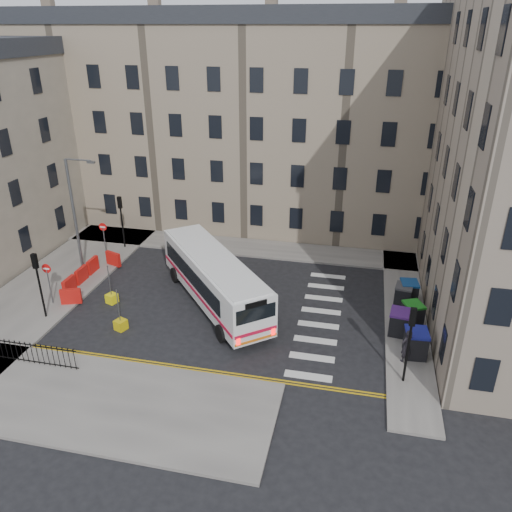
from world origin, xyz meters
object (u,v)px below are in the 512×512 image
at_px(wheelie_bin_c, 413,313).
at_px(pedestrian, 407,346).
at_px(wheelie_bin_a, 416,343).
at_px(bollard_yellow, 112,298).
at_px(wheelie_bin_e, 409,291).
at_px(bollard_chevron, 121,325).
at_px(bus, 214,278).
at_px(wheelie_bin_b, 399,322).
at_px(streetlamp, 74,215).
at_px(wheelie_bin_d, 403,295).

height_order(wheelie_bin_c, pedestrian, pedestrian).
distance_m(wheelie_bin_a, bollard_yellow, 18.36).
relative_size(wheelie_bin_e, bollard_chevron, 2.21).
bearing_deg(bollard_chevron, bollard_yellow, 125.92).
relative_size(bus, wheelie_bin_a, 7.20).
bearing_deg(wheelie_bin_c, bollard_yellow, 160.69).
bearing_deg(bollard_yellow, wheelie_bin_a, -5.49).
bearing_deg(wheelie_bin_b, wheelie_bin_c, 65.46).
bearing_deg(wheelie_bin_c, streetlamp, 151.09).
distance_m(bollard_yellow, bollard_chevron, 3.31).
distance_m(wheelie_bin_d, bollard_chevron, 17.13).
distance_m(pedestrian, bollard_yellow, 17.94).
height_order(wheelie_bin_b, wheelie_bin_d, wheelie_bin_b).
height_order(streetlamp, bollard_chevron, streetlamp).
relative_size(bus, bollard_chevron, 17.51).
relative_size(wheelie_bin_a, bollard_chevron, 2.43).
bearing_deg(streetlamp, bus, -11.30).
xyz_separation_m(wheelie_bin_c, wheelie_bin_e, (-0.09, 2.61, 0.03)).
bearing_deg(wheelie_bin_b, bollard_chevron, -161.97).
bearing_deg(wheelie_bin_d, wheelie_bin_a, -76.11).
height_order(wheelie_bin_a, bollard_chevron, wheelie_bin_a).
bearing_deg(bus, wheelie_bin_c, -39.18).
bearing_deg(streetlamp, wheelie_bin_a, -13.12).
bearing_deg(streetlamp, bollard_chevron, -45.91).
bearing_deg(wheelie_bin_b, bollard_yellow, -171.79).
distance_m(streetlamp, wheelie_bin_c, 22.67).
bearing_deg(wheelie_bin_e, streetlamp, 174.71).
distance_m(wheelie_bin_e, bollard_chevron, 17.63).
relative_size(wheelie_bin_a, bollard_yellow, 2.43).
relative_size(wheelie_bin_b, wheelie_bin_d, 1.06).
bearing_deg(bollard_chevron, streetlamp, 134.09).
bearing_deg(wheelie_bin_e, wheelie_bin_c, -94.89).
bearing_deg(pedestrian, wheelie_bin_b, -121.15).
bearing_deg(wheelie_bin_a, wheelie_bin_b, 106.31).
distance_m(wheelie_bin_e, bollard_yellow, 18.68).
bearing_deg(bus, bollard_chevron, -176.91).
bearing_deg(bollard_chevron, bus, 42.58).
height_order(wheelie_bin_b, wheelie_bin_e, wheelie_bin_b).
bearing_deg(wheelie_bin_c, wheelie_bin_e, 68.20).
height_order(bus, bollard_yellow, bus).
xyz_separation_m(wheelie_bin_b, bollard_chevron, (-15.58, -2.86, -0.56)).
distance_m(wheelie_bin_b, wheelie_bin_d, 3.41).
bearing_deg(bollard_yellow, pedestrian, -7.79).
bearing_deg(wheelie_bin_a, bollard_yellow, 169.72).
xyz_separation_m(wheelie_bin_b, wheelie_bin_c, (0.79, 1.26, -0.06)).
bearing_deg(bus, wheelie_bin_d, -28.69).
height_order(streetlamp, wheelie_bin_b, streetlamp).
bearing_deg(bus, wheelie_bin_e, -26.78).
xyz_separation_m(wheelie_bin_a, pedestrian, (-0.51, -0.68, 0.19)).
height_order(streetlamp, pedestrian, streetlamp).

